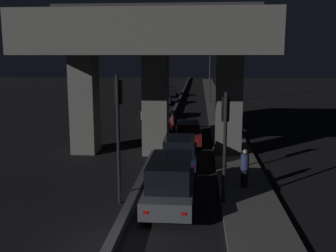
% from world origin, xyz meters
% --- Properties ---
extents(ground_plane, '(200.00, 200.00, 0.00)m').
position_xyz_m(ground_plane, '(0.00, 0.00, 0.00)').
color(ground_plane, black).
extents(median_divider, '(0.33, 126.00, 0.40)m').
position_xyz_m(median_divider, '(0.00, 35.00, 0.20)').
color(median_divider, '#4C4C51').
rests_on(median_divider, ground_plane).
extents(sidewalk_right, '(2.36, 126.00, 0.16)m').
position_xyz_m(sidewalk_right, '(4.73, 28.00, 0.08)').
color(sidewalk_right, slate).
rests_on(sidewalk_right, ground_plane).
extents(elevated_overpass, '(12.42, 12.34, 8.95)m').
position_xyz_m(elevated_overpass, '(0.00, 12.41, 6.54)').
color(elevated_overpass, slate).
rests_on(elevated_overpass, ground_plane).
extents(traffic_light_left_of_median, '(0.30, 0.49, 5.20)m').
position_xyz_m(traffic_light_left_of_median, '(-0.56, 4.06, 3.54)').
color(traffic_light_left_of_median, black).
rests_on(traffic_light_left_of_median, ground_plane).
extents(traffic_light_right_of_median, '(0.30, 0.49, 4.57)m').
position_xyz_m(traffic_light_right_of_median, '(3.65, 4.06, 3.12)').
color(traffic_light_right_of_median, black).
rests_on(traffic_light_right_of_median, ground_plane).
extents(street_lamp, '(2.59, 0.32, 8.53)m').
position_xyz_m(street_lamp, '(3.60, 39.30, 5.04)').
color(street_lamp, '#2D2D30').
rests_on(street_lamp, ground_plane).
extents(car_grey_lead, '(2.03, 4.66, 1.92)m').
position_xyz_m(car_grey_lead, '(1.51, 3.76, 1.01)').
color(car_grey_lead, '#515459').
rests_on(car_grey_lead, ground_plane).
extents(car_dark_blue_second, '(2.00, 3.99, 1.62)m').
position_xyz_m(car_dark_blue_second, '(1.60, 9.46, 0.84)').
color(car_dark_blue_second, '#141938').
rests_on(car_dark_blue_second, ground_plane).
extents(car_dark_red_third, '(2.00, 4.79, 1.55)m').
position_xyz_m(car_dark_red_third, '(1.89, 15.26, 0.80)').
color(car_dark_red_third, '#591414').
rests_on(car_dark_red_third, ground_plane).
extents(car_silver_lead_oncoming, '(2.02, 4.61, 1.74)m').
position_xyz_m(car_silver_lead_oncoming, '(-1.62, 25.54, 0.90)').
color(car_silver_lead_oncoming, gray).
rests_on(car_silver_lead_oncoming, ground_plane).
extents(car_dark_blue_second_oncoming, '(2.08, 4.21, 1.51)m').
position_xyz_m(car_dark_blue_second_oncoming, '(-1.74, 37.28, 0.78)').
color(car_dark_blue_second_oncoming, '#141938').
rests_on(car_dark_blue_second_oncoming, ground_plane).
extents(car_black_third_oncoming, '(1.99, 4.31, 1.42)m').
position_xyz_m(car_black_third_oncoming, '(-1.64, 47.10, 0.74)').
color(car_black_third_oncoming, black).
rests_on(car_black_third_oncoming, ground_plane).
extents(motorcycle_blue_filtering_near, '(0.33, 1.86, 1.40)m').
position_xyz_m(motorcycle_blue_filtering_near, '(0.67, 6.36, 0.60)').
color(motorcycle_blue_filtering_near, black).
rests_on(motorcycle_blue_filtering_near, ground_plane).
extents(motorcycle_black_filtering_mid, '(0.34, 1.83, 1.45)m').
position_xyz_m(motorcycle_black_filtering_mid, '(0.75, 11.67, 0.62)').
color(motorcycle_black_filtering_mid, black).
rests_on(motorcycle_black_filtering_mid, ground_plane).
extents(motorcycle_red_filtering_far, '(0.33, 1.82, 1.51)m').
position_xyz_m(motorcycle_red_filtering_far, '(0.55, 19.63, 0.64)').
color(motorcycle_red_filtering_far, black).
rests_on(motorcycle_red_filtering_far, ground_plane).
extents(pedestrian_on_sidewalk, '(0.37, 0.37, 1.71)m').
position_xyz_m(pedestrian_on_sidewalk, '(4.68, 5.94, 1.02)').
color(pedestrian_on_sidewalk, black).
rests_on(pedestrian_on_sidewalk, sidewalk_right).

